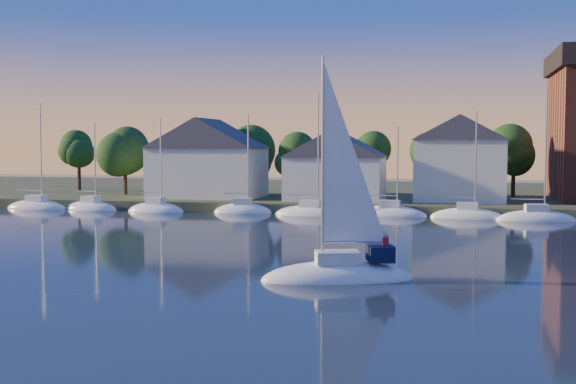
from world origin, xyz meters
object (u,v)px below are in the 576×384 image
(clubhouse_centre, at_px, (336,165))
(clubhouse_east, at_px, (459,157))
(clubhouse_west, at_px, (208,157))
(hero_sailboat, at_px, (340,270))

(clubhouse_centre, relative_size, clubhouse_east, 1.10)
(clubhouse_centre, height_order, clubhouse_east, clubhouse_east)
(clubhouse_west, relative_size, clubhouse_centre, 1.18)
(clubhouse_west, bearing_deg, clubhouse_east, 1.91)
(clubhouse_centre, xyz_separation_m, clubhouse_east, (14.00, 2.00, 0.87))
(clubhouse_east, height_order, hero_sailboat, hero_sailboat)
(clubhouse_centre, bearing_deg, clubhouse_west, 176.42)
(clubhouse_east, bearing_deg, hero_sailboat, -98.34)
(clubhouse_east, bearing_deg, clubhouse_west, -178.09)
(clubhouse_centre, distance_m, hero_sailboat, 44.18)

